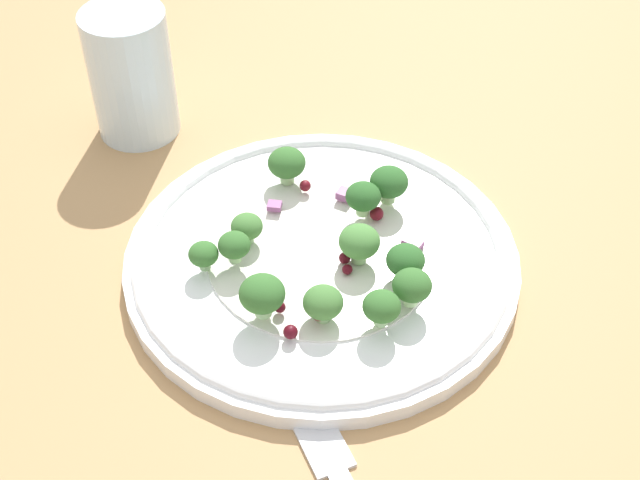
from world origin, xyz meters
TOP-DOWN VIEW (x-y plane):
  - ground_plane at (0.00, 0.00)cm, footprint 180.00×180.00cm
  - plate at (2.54, 0.19)cm, footprint 26.82×26.82cm
  - dressing_pool at (2.54, 0.19)cm, footprint 15.56×15.56cm
  - broccoli_floret_0 at (-3.32, -0.96)cm, footprint 2.54×2.54cm
  - broccoli_floret_1 at (6.58, 4.22)cm, footprint 2.15×2.15cm
  - broccoli_floret_2 at (2.31, 6.89)cm, footprint 2.88×2.88cm
  - broccoli_floret_3 at (2.01, -4.36)cm, footprint 2.46×2.46cm
  - broccoli_floret_4 at (-0.83, 4.87)cm, footprint 2.54×2.54cm
  - broccoli_floret_5 at (-4.82, 0.84)cm, footprint 2.52×2.52cm
  - broccoli_floret_6 at (1.31, -6.65)cm, footprint 2.72×2.72cm
  - broccoli_floret_7 at (7.31, 1.95)cm, footprint 2.18×2.18cm
  - broccoli_floret_8 at (-4.14, 3.39)cm, footprint 2.39×2.39cm
  - broccoli_floret_9 at (8.06, 5.64)cm, footprint 2.00×2.00cm
  - broccoli_floret_10 at (8.70, -4.67)cm, footprint 2.76×2.76cm
  - broccoli_floret_11 at (-0.01, -0.67)cm, footprint 2.75×2.75cm
  - cranberry_0 at (-0.79, 5.32)cm, footprint 0.75×0.75cm
  - cranberry_1 at (-0.31, 7.23)cm, footprint 0.92×0.92cm
  - cranberry_2 at (0.69, -0.33)cm, footprint 0.80×0.80cm
  - cranberry_3 at (6.93, -4.44)cm, footprint 0.83×0.83cm
  - cranberry_4 at (-0.26, 0.75)cm, footprint 0.70×0.70cm
  - cranberry_5 at (1.12, -4.80)cm, footprint 0.99×0.99cm
  - cranberry_6 at (1.67, 6.02)cm, footprint 0.75×0.75cm
  - onion_bit_0 at (4.12, -5.34)cm, footprint 1.13×1.09cm
  - onion_bit_1 at (7.62, -1.60)cm, footprint 1.24×1.17cm
  - onion_bit_2 at (-2.31, -3.89)cm, footprint 1.40×0.88cm
  - water_glass at (23.57, -4.87)cm, footprint 6.53×6.53cm

SIDE VIEW (x-z plane):
  - ground_plane at x=0.00cm, z-range -2.00..0.00cm
  - plate at x=2.54cm, z-range 0.01..1.71cm
  - dressing_pool at x=2.54cm, z-range 1.20..1.40cm
  - onion_bit_2 at x=-2.31cm, z-range 1.46..2.02cm
  - cranberry_4 at x=-0.26cm, z-range 1.46..2.17cm
  - cranberry_1 at x=-0.31cm, z-range 1.41..2.33cm
  - cranberry_2 at x=0.69cm, z-range 1.48..2.28cm
  - onion_bit_1 at x=7.62cm, z-range 1.69..2.09cm
  - onion_bit_0 at x=4.12cm, z-range 1.66..2.25cm
  - cranberry_6 at x=1.67cm, z-range 1.60..2.35cm
  - cranberry_5 at x=1.12cm, z-range 1.51..2.49cm
  - cranberry_3 at x=6.93cm, z-range 1.65..2.47cm
  - cranberry_0 at x=-0.79cm, z-range 1.72..2.47cm
  - broccoli_floret_7 at x=7.31cm, z-range 1.64..3.85cm
  - broccoli_floret_9 at x=8.06cm, z-range 1.76..3.78cm
  - broccoli_floret_4 at x=-0.83cm, z-range 1.57..4.14cm
  - broccoli_floret_0 at x=-3.32cm, z-range 1.76..4.34cm
  - broccoli_floret_10 at x=8.70cm, z-range 1.76..4.55cm
  - broccoli_floret_11 at x=-0.01cm, z-range 1.77..4.56cm
  - broccoli_floret_8 at x=-4.14cm, z-range 1.97..4.39cm
  - broccoli_floret_5 at x=-4.82cm, z-range 1.91..4.46cm
  - broccoli_floret_1 at x=6.58cm, z-range 2.15..4.34cm
  - broccoli_floret_3 at x=2.01cm, z-range 2.19..4.68cm
  - broccoli_floret_6 at x=1.31cm, z-range 2.06..4.81cm
  - broccoli_floret_2 at x=2.31cm, z-range 2.09..5.01cm
  - water_glass at x=23.57cm, z-range 0.00..10.42cm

